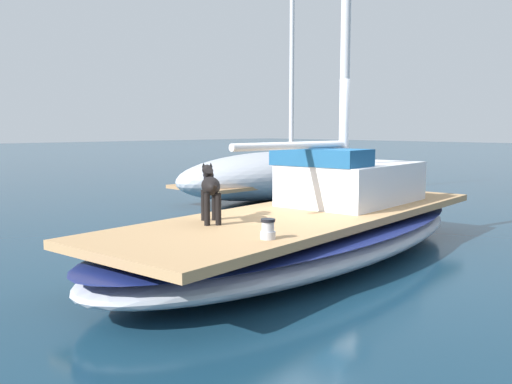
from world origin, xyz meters
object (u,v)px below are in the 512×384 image
(sailboat_main, at_px, (308,235))
(deck_winch, at_px, (268,230))
(dog_black, at_px, (210,187))
(moored_boat_port_side, at_px, (275,174))

(sailboat_main, distance_m, deck_winch, 2.00)
(sailboat_main, height_order, dog_black, dog_black)
(dog_black, height_order, deck_winch, dog_black)
(dog_black, relative_size, moored_boat_port_side, 0.13)
(sailboat_main, distance_m, dog_black, 1.70)
(sailboat_main, xyz_separation_m, dog_black, (-0.28, -1.50, 0.75))
(sailboat_main, relative_size, deck_winch, 35.63)
(deck_winch, bearing_deg, moored_boat_port_side, 133.54)
(sailboat_main, height_order, moored_boat_port_side, moored_boat_port_side)
(dog_black, distance_m, moored_boat_port_side, 7.52)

